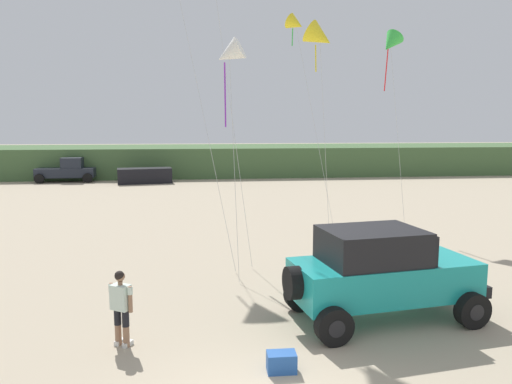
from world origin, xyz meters
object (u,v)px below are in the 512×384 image
jeep (381,271)px  kite_white_parafoil (229,54)px  cooler_box (281,362)px  kite_blue_swept (296,24)px  person_watching (121,304)px  distant_sedan (145,176)px  distant_pickup (68,170)px  kite_yellow_diamond (320,37)px  kite_green_box (390,44)px

jeep → kite_white_parafoil: (-3.31, 5.54, 5.79)m
cooler_box → kite_blue_swept: bearing=79.1°
kite_blue_swept → person_watching: bearing=-115.1°
distant_sedan → kite_blue_swept: (9.01, -16.20, 8.78)m
jeep → distant_pickup: 34.11m
kite_white_parafoil → jeep: bearing=-59.2°
kite_yellow_diamond → kite_white_parafoil: size_ratio=1.16×
kite_blue_swept → jeep: bearing=-91.2°
kite_blue_swept → kite_white_parafoil: kite_blue_swept is taller
kite_yellow_diamond → kite_green_box: (3.64, 1.91, 0.11)m
kite_blue_swept → kite_green_box: kite_blue_swept is taller
kite_yellow_diamond → kite_white_parafoil: kite_yellow_diamond is taller
distant_pickup → kite_yellow_diamond: kite_yellow_diamond is taller
kite_white_parafoil → cooler_box: bearing=-86.4°
distant_pickup → kite_yellow_diamond: size_ratio=0.53×
jeep → kite_blue_swept: 15.08m
kite_green_box → cooler_box: bearing=-118.4°
distant_pickup → distant_sedan: 6.57m
kite_yellow_diamond → kite_green_box: kite_yellow_diamond is taller
person_watching → distant_sedan: (-2.71, 29.66, -0.34)m
cooler_box → distant_pickup: distant_pickup is taller
person_watching → kite_white_parafoil: bearing=66.8°
cooler_box → kite_white_parafoil: size_ratio=0.07×
distant_sedan → kite_green_box: bearing=-64.3°
jeep → cooler_box: 3.76m
distant_sedan → kite_blue_swept: kite_blue_swept is taller
jeep → distant_sedan: 30.16m
kite_yellow_diamond → kite_blue_swept: 4.25m
jeep → kite_white_parafoil: bearing=120.8°
distant_sedan → kite_green_box: (12.84, -18.34, 7.62)m
kite_yellow_diamond → distant_sedan: bearing=114.4°
distant_pickup → kite_green_box: bearing=-46.3°
jeep → person_watching: bearing=-172.4°
jeep → kite_white_parafoil: size_ratio=0.65×
person_watching → kite_yellow_diamond: (6.49, 9.41, 7.18)m
jeep → person_watching: size_ratio=2.99×
kite_yellow_diamond → kite_white_parafoil: (-3.76, -3.07, -1.12)m
kite_yellow_diamond → kite_green_box: bearing=27.7°
cooler_box → kite_white_parafoil: (-0.49, 7.83, 6.80)m
jeep → cooler_box: size_ratio=8.91×
person_watching → kite_white_parafoil: kite_white_parafoil is taller
person_watching → distant_sedan: person_watching is taller
kite_green_box → distant_pickup: bearing=133.7°
cooler_box → kite_yellow_diamond: (3.27, 10.90, 7.93)m
person_watching → kite_yellow_diamond: 13.50m
person_watching → kite_blue_swept: (6.30, 13.47, 8.44)m
distant_sedan → person_watching: bearing=-94.1°
kite_blue_swept → distant_pickup: bearing=130.5°
distant_pickup → cooler_box: bearing=-69.6°
cooler_box → kite_yellow_diamond: size_ratio=0.06×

